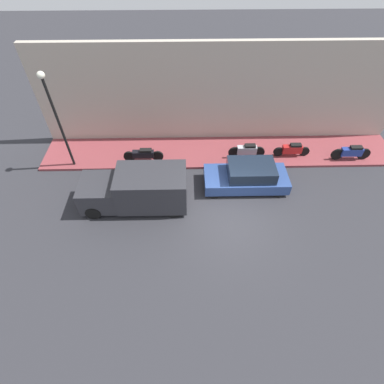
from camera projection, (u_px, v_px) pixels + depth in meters
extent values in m
plane|color=#2D2D33|center=(229.00, 220.00, 13.03)|extent=(60.00, 60.00, 0.00)
cube|color=brown|center=(220.00, 152.00, 16.17)|extent=(2.55, 18.65, 0.13)
cube|color=#B2A899|center=(221.00, 95.00, 15.28)|extent=(0.30, 18.65, 5.29)
cube|color=#2D4784|center=(245.00, 179.00, 14.18)|extent=(1.67, 3.91, 0.55)
cube|color=#192333|center=(251.00, 170.00, 13.77)|extent=(1.47, 2.15, 0.59)
cylinder|color=black|center=(215.00, 193.00, 13.77)|extent=(0.20, 0.60, 0.60)
cylinder|color=black|center=(213.00, 172.00, 14.75)|extent=(0.20, 0.60, 0.60)
cylinder|color=black|center=(280.00, 192.00, 13.81)|extent=(0.20, 0.60, 0.60)
cylinder|color=black|center=(273.00, 171.00, 14.80)|extent=(0.20, 0.60, 0.60)
cube|color=#2D2D33|center=(152.00, 188.00, 13.01)|extent=(1.83, 3.00, 1.63)
cube|color=#2D2D33|center=(100.00, 192.00, 13.15)|extent=(1.73, 1.62, 1.14)
cube|color=#192333|center=(93.00, 187.00, 12.91)|extent=(1.55, 0.89, 0.46)
cylinder|color=black|center=(93.00, 212.00, 12.91)|extent=(0.22, 0.68, 0.68)
cylinder|color=black|center=(100.00, 186.00, 13.99)|extent=(0.22, 0.68, 0.68)
cylinder|color=black|center=(173.00, 211.00, 12.96)|extent=(0.22, 0.68, 0.68)
cylinder|color=black|center=(174.00, 185.00, 14.04)|extent=(0.22, 0.68, 0.68)
cube|color=navy|center=(352.00, 152.00, 15.33)|extent=(0.30, 1.07, 0.41)
cube|color=black|center=(357.00, 148.00, 15.13)|extent=(0.27, 0.59, 0.12)
cylinder|color=black|center=(337.00, 154.00, 15.43)|extent=(0.10, 0.65, 0.65)
cylinder|color=black|center=(364.00, 154.00, 15.45)|extent=(0.10, 0.65, 0.65)
cube|color=black|center=(143.00, 154.00, 15.28)|extent=(0.30, 1.09, 0.36)
cube|color=black|center=(146.00, 150.00, 15.11)|extent=(0.27, 0.59, 0.12)
cylinder|color=black|center=(129.00, 156.00, 15.37)|extent=(0.10, 0.58, 0.58)
cylinder|color=black|center=(158.00, 156.00, 15.39)|extent=(0.10, 0.58, 0.58)
cube|color=#B7B7BF|center=(247.00, 150.00, 15.42)|extent=(0.30, 1.00, 0.41)
cube|color=black|center=(250.00, 146.00, 15.22)|extent=(0.27, 0.55, 0.12)
cylinder|color=black|center=(235.00, 153.00, 15.52)|extent=(0.10, 0.66, 0.66)
cylinder|color=black|center=(258.00, 152.00, 15.54)|extent=(0.10, 0.66, 0.66)
cube|color=#B21E1E|center=(292.00, 149.00, 15.56)|extent=(0.30, 1.01, 0.40)
cube|color=black|center=(296.00, 145.00, 15.37)|extent=(0.27, 0.55, 0.12)
cylinder|color=black|center=(278.00, 152.00, 15.67)|extent=(0.10, 0.53, 0.53)
cylinder|color=black|center=(304.00, 151.00, 15.69)|extent=(0.10, 0.53, 0.53)
cylinder|color=black|center=(60.00, 126.00, 13.72)|extent=(0.12, 0.12, 4.63)
sphere|color=silver|center=(41.00, 75.00, 11.97)|extent=(0.32, 0.32, 0.32)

